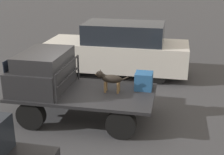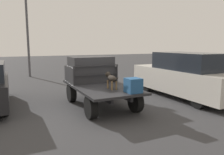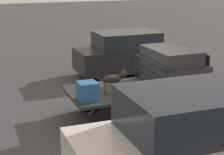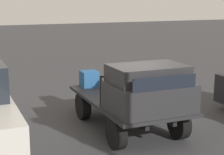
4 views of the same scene
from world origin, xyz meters
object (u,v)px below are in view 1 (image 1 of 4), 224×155
(flatbed_truck, at_px, (84,99))
(parked_pickup_far, at_px, (119,49))
(cargo_crate, at_px, (144,81))
(dog, at_px, (109,79))

(flatbed_truck, height_order, parked_pickup_far, parked_pickup_far)
(flatbed_truck, distance_m, parked_pickup_far, 3.96)
(cargo_crate, relative_size, parked_pickup_far, 0.09)
(cargo_crate, bearing_deg, dog, 23.04)
(flatbed_truck, relative_size, cargo_crate, 8.10)
(dog, xyz_separation_m, parked_pickup_far, (0.44, -3.82, -0.20))
(cargo_crate, height_order, parked_pickup_far, parked_pickup_far)
(dog, distance_m, parked_pickup_far, 3.85)
(flatbed_truck, xyz_separation_m, parked_pickup_far, (-0.23, -3.93, 0.39))
(parked_pickup_far, bearing_deg, cargo_crate, 116.88)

